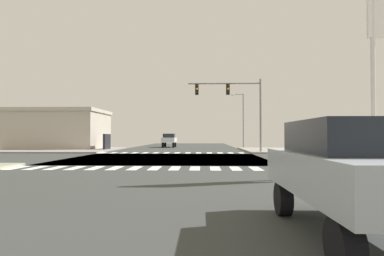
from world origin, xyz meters
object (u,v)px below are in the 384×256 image
traffic_signal_mast (233,98)px  bank_building (43,129)px  sedan_nearside_1 (350,167)px  street_lamp (241,115)px  sedan_crossing_3 (169,139)px

traffic_signal_mast → bank_building: size_ratio=0.43×
sedan_nearside_1 → traffic_signal_mast: bearing=89.0°
street_lamp → sedan_crossing_3: bearing=172.8°
traffic_signal_mast → sedan_nearside_1: (-0.44, -25.56, -3.98)m
sedan_crossing_3 → traffic_signal_mast: bearing=116.4°
traffic_signal_mast → sedan_crossing_3: (-7.44, 15.02, -3.98)m
bank_building → street_lamp: bearing=13.0°
street_lamp → traffic_signal_mast: bearing=-99.8°
street_lamp → bank_building: (-24.33, -5.63, -2.04)m
sedan_nearside_1 → street_lamp: bearing=85.9°
traffic_signal_mast → sedan_nearside_1: traffic_signal_mast is taller
traffic_signal_mast → sedan_crossing_3: 17.23m
street_lamp → sedan_nearside_1: bearing=-94.1°
sedan_nearside_1 → bank_building: bearing=122.5°
traffic_signal_mast → sedan_crossing_3: traffic_signal_mast is taller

